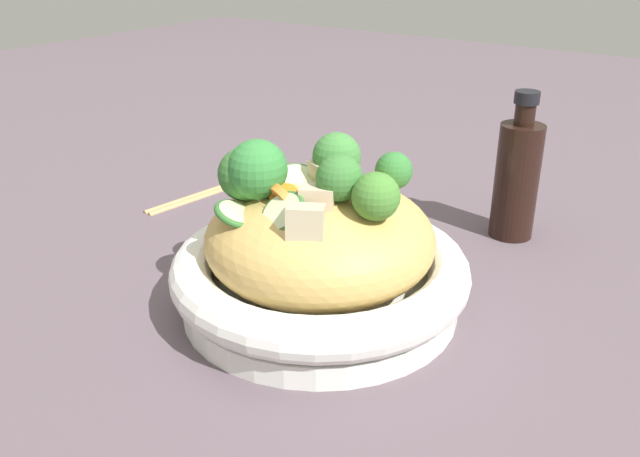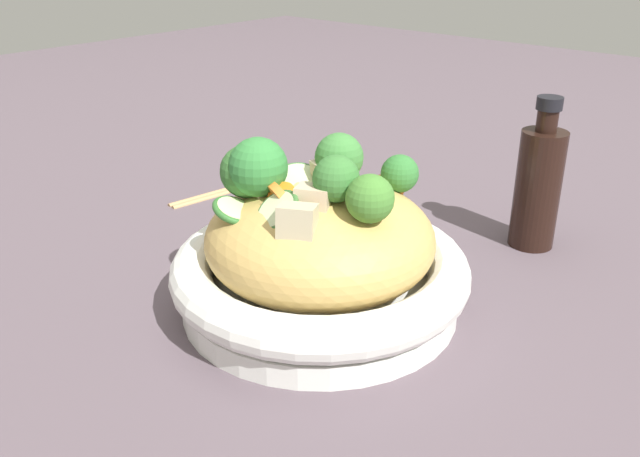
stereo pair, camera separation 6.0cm
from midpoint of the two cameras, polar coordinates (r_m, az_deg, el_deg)
The scene contains 9 objects.
ground_plane at distance 0.63m, azimuth 2.71°, elevation -6.65°, with size 3.00×3.00×0.00m, color #574A52.
serving_bowl at distance 0.62m, azimuth 2.77°, elevation -4.22°, with size 0.27×0.27×0.06m.
noodle_heap at distance 0.60m, azimuth 2.83°, elevation -0.89°, with size 0.20×0.20×0.10m.
broccoli_florets at distance 0.58m, azimuth 1.19°, elevation 4.76°, with size 0.19×0.17×0.07m.
carrot_coins at distance 0.60m, azimuth 2.37°, elevation 3.50°, with size 0.10×0.14×0.04m.
zucchini_slices at distance 0.57m, azimuth -1.15°, elevation 2.36°, with size 0.09×0.11×0.04m.
chicken_chunks at distance 0.57m, azimuth 2.10°, elevation 3.02°, with size 0.11×0.12×0.04m.
soy_sauce_bottle at distance 0.77m, azimuth 20.05°, elevation 3.41°, with size 0.05×0.05×0.17m.
chopsticks_pair at distance 0.91m, azimuth -5.11°, elevation 3.54°, with size 0.04×0.20×0.01m.
Camera 2 is at (0.36, -0.41, 0.33)m, focal length 37.98 mm.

